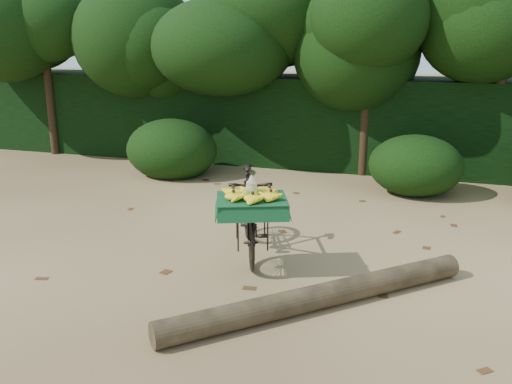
% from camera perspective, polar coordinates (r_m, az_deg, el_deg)
% --- Properties ---
extents(ground, '(80.00, 80.00, 0.00)m').
position_cam_1_polar(ground, '(5.78, -0.56, -10.24)').
color(ground, tan).
rests_on(ground, ground).
extents(vendor_bicycle, '(1.23, 1.89, 1.06)m').
position_cam_1_polar(vendor_bicycle, '(6.51, -0.74, -2.08)').
color(vendor_bicycle, black).
rests_on(vendor_bicycle, ground).
extents(fallen_log, '(2.62, 2.52, 0.24)m').
position_cam_1_polar(fallen_log, '(5.41, 6.92, -10.81)').
color(fallen_log, brown).
rests_on(fallen_log, ground).
extents(hedge_backdrop, '(26.00, 1.80, 1.80)m').
position_cam_1_polar(hedge_backdrop, '(11.47, 9.34, 7.34)').
color(hedge_backdrop, black).
rests_on(hedge_backdrop, ground).
extents(tree_row, '(14.50, 2.00, 4.00)m').
position_cam_1_polar(tree_row, '(10.69, 5.42, 12.81)').
color(tree_row, black).
rests_on(tree_row, ground).
extents(bush_clumps, '(8.80, 1.70, 0.90)m').
position_cam_1_polar(bush_clumps, '(9.53, 10.40, 2.86)').
color(bush_clumps, black).
rests_on(bush_clumps, ground).
extents(leaf_litter, '(7.00, 7.30, 0.01)m').
position_cam_1_polar(leaf_litter, '(6.34, 1.28, -7.75)').
color(leaf_litter, '#553016').
rests_on(leaf_litter, ground).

